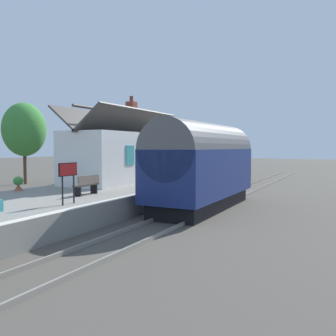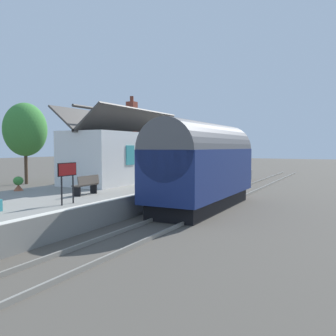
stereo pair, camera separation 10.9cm
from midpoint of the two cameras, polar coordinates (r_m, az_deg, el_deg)
ground_plane at (r=19.70m, az=4.55°, el=-5.68°), size 160.00×160.00×0.00m
platform at (r=21.65m, az=-6.08°, el=-3.61°), size 32.00×6.64×0.95m
platform_edge_coping at (r=20.05m, az=1.44°, el=-2.76°), size 32.00×0.36×0.02m
rail_near at (r=19.14m, az=9.05°, el=-5.77°), size 52.00×0.08×0.14m
rail_far at (r=19.62m, az=5.04°, el=-5.52°), size 52.00×0.08×0.14m
train at (r=17.85m, az=5.52°, el=0.52°), size 8.59×2.73×4.32m
station_building at (r=22.20m, az=-7.88°, el=2.03°), size 8.25×3.50×5.44m
bench_by_lamp at (r=28.61m, az=5.69°, el=-0.00°), size 1.40×0.44×0.88m
bench_platform_end at (r=16.40m, az=-13.06°, el=-2.58°), size 1.40×0.44×0.88m
bench_near_building at (r=26.76m, az=3.44°, el=-0.22°), size 1.41×0.47×0.88m
bench_mid_platform at (r=30.58m, az=6.38°, el=0.21°), size 1.40×0.44×0.88m
planter_corner_building at (r=31.34m, az=8.82°, el=0.12°), size 0.45×0.45×0.78m
planter_by_door at (r=19.02m, az=-23.05°, el=-2.32°), size 0.49×0.49×0.76m
station_sign_board at (r=13.82m, az=-15.98°, el=-0.76°), size 0.96×0.06×1.57m
tree_far_left at (r=33.93m, az=-6.34°, el=5.28°), size 3.66×4.00×5.91m
tree_mid_background at (r=31.99m, az=-22.18°, el=5.72°), size 3.54×3.55×6.78m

